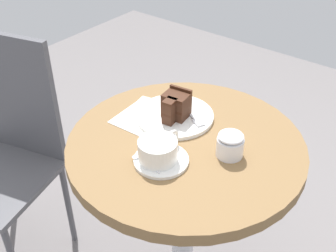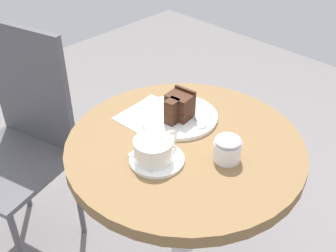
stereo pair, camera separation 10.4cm
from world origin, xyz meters
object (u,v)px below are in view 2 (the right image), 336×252
object	(u,v)px
coffee_cup	(154,149)
teaspoon	(138,159)
cake_slice	(179,106)
napkin	(154,115)
cafe_chair	(21,131)
fork	(195,118)
sugar_pot	(227,148)
cake_plate	(178,116)
saucer	(156,159)

from	to	relation	value
coffee_cup	teaspoon	world-z (taller)	coffee_cup
coffee_cup	cake_slice	bearing A→B (deg)	24.17
napkin	cafe_chair	world-z (taller)	cafe_chair
cake_slice	fork	bearing A→B (deg)	-54.59
coffee_cup	sugar_pot	world-z (taller)	sugar_pot
cake_slice	napkin	world-z (taller)	cake_slice
teaspoon	cake_slice	xyz separation A→B (m)	(0.21, 0.06, 0.04)
sugar_pot	napkin	bearing A→B (deg)	88.35
cake_plate	cafe_chair	distance (m)	0.67
cake_plate	cafe_chair	size ratio (longest dim) A/B	0.25
coffee_cup	teaspoon	xyz separation A→B (m)	(-0.03, 0.02, -0.03)
cake_slice	cafe_chair	distance (m)	0.69
coffee_cup	napkin	size ratio (longest dim) A/B	0.67
saucer	fork	bearing A→B (deg)	12.19
saucer	sugar_pot	bearing A→B (deg)	-43.98
saucer	cake_slice	world-z (taller)	cake_slice
coffee_cup	sugar_pot	distance (m)	0.19
coffee_cup	napkin	world-z (taller)	coffee_cup
saucer	coffee_cup	distance (m)	0.03
saucer	cake_slice	xyz separation A→B (m)	(0.17, 0.08, 0.04)
cake_slice	saucer	bearing A→B (deg)	-154.47
coffee_cup	cake_plate	size ratio (longest dim) A/B	0.59
fork	napkin	xyz separation A→B (m)	(-0.06, 0.11, -0.01)
coffee_cup	cafe_chair	size ratio (longest dim) A/B	0.15
saucer	cake_plate	world-z (taller)	cake_plate
saucer	fork	xyz separation A→B (m)	(0.20, 0.04, 0.01)
teaspoon	napkin	xyz separation A→B (m)	(0.18, 0.12, -0.01)
cafe_chair	fork	bearing A→B (deg)	6.46
cake_plate	coffee_cup	bearing A→B (deg)	-154.58
sugar_pot	cake_plate	bearing A→B (deg)	76.96
teaspoon	napkin	distance (m)	0.22
napkin	sugar_pot	distance (m)	0.28
cake_plate	cake_slice	world-z (taller)	cake_slice
coffee_cup	teaspoon	bearing A→B (deg)	146.25
cake_slice	sugar_pot	world-z (taller)	cake_slice
cake_slice	sugar_pot	size ratio (longest dim) A/B	1.31
cake_plate	cake_slice	distance (m)	0.04
saucer	coffee_cup	xyz separation A→B (m)	(-0.00, 0.00, 0.03)
saucer	coffee_cup	bearing A→B (deg)	136.12
saucer	coffee_cup	world-z (taller)	coffee_cup
teaspoon	sugar_pot	distance (m)	0.23
teaspoon	fork	xyz separation A→B (m)	(0.24, 0.02, 0.00)
napkin	cafe_chair	distance (m)	0.60
napkin	sugar_pot	xyz separation A→B (m)	(-0.01, -0.28, 0.03)
teaspoon	cafe_chair	size ratio (longest dim) A/B	0.11
fork	cafe_chair	distance (m)	0.72
coffee_cup	sugar_pot	size ratio (longest dim) A/B	1.91
teaspoon	napkin	bearing A→B (deg)	-47.47
coffee_cup	cake_plate	world-z (taller)	coffee_cup
teaspoon	cake_slice	distance (m)	0.22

